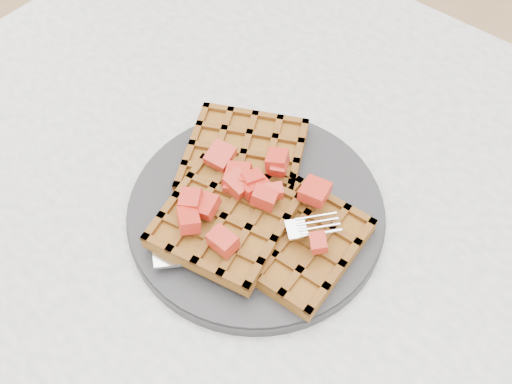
% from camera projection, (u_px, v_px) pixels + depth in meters
% --- Properties ---
extents(table, '(1.20, 0.80, 0.75)m').
position_uv_depth(table, '(364.00, 345.00, 0.61)').
color(table, silver).
rests_on(table, ground).
extents(plate, '(0.25, 0.25, 0.02)m').
position_uv_depth(plate, '(256.00, 211.00, 0.56)').
color(plate, '#242427').
rests_on(plate, table).
extents(waffles, '(0.23, 0.22, 0.03)m').
position_uv_depth(waffles, '(254.00, 202.00, 0.54)').
color(waffles, '#925B1F').
rests_on(waffles, plate).
extents(strawberry_pile, '(0.15, 0.15, 0.02)m').
position_uv_depth(strawberry_pile, '(256.00, 183.00, 0.52)').
color(strawberry_pile, '#9E1008').
rests_on(strawberry_pile, waffles).
extents(fork, '(0.13, 0.15, 0.02)m').
position_uv_depth(fork, '(261.00, 246.00, 0.52)').
color(fork, silver).
rests_on(fork, plate).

